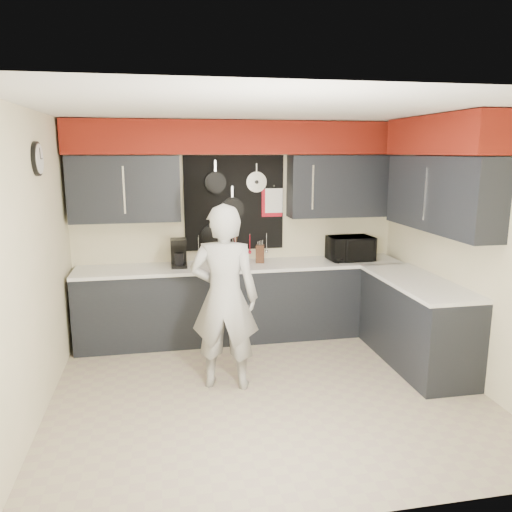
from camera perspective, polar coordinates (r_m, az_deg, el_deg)
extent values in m
plane|color=tan|center=(4.94, 1.30, -15.12)|extent=(4.00, 4.00, 0.00)
cube|color=beige|center=(6.20, -2.03, 3.09)|extent=(4.00, 0.01, 2.60)
cube|color=black|center=(5.93, -14.75, 7.42)|extent=(1.24, 0.32, 0.75)
cube|color=black|center=(6.31, 9.83, 7.88)|extent=(1.34, 0.32, 0.75)
cube|color=maroon|center=(5.95, -1.84, 13.36)|extent=(3.94, 0.36, 0.38)
cube|color=black|center=(6.14, -2.50, 6.06)|extent=(1.22, 0.03, 1.15)
cylinder|color=black|center=(6.05, -4.65, 8.37)|extent=(0.26, 0.04, 0.26)
cylinder|color=black|center=(6.10, -2.72, 5.32)|extent=(0.30, 0.04, 0.30)
cylinder|color=black|center=(6.11, -5.11, 2.36)|extent=(0.27, 0.04, 0.27)
cylinder|color=silver|center=(6.13, 0.05, 8.45)|extent=(0.25, 0.02, 0.25)
cube|color=#AC0D1B|center=(6.20, 1.85, 6.08)|extent=(0.26, 0.01, 0.34)
cube|color=white|center=(6.19, 2.06, 6.35)|extent=(0.22, 0.01, 0.30)
cylinder|color=silver|center=(6.13, -6.59, 1.32)|extent=(0.01, 0.01, 0.20)
cylinder|color=silver|center=(6.15, -4.62, 1.39)|extent=(0.01, 0.01, 0.20)
cylinder|color=silver|center=(6.18, -2.66, 1.46)|extent=(0.01, 0.01, 0.20)
cylinder|color=silver|center=(6.21, -0.72, 1.53)|extent=(0.01, 0.01, 0.20)
cylinder|color=silver|center=(6.25, 1.20, 1.59)|extent=(0.01, 0.01, 0.20)
cube|color=beige|center=(5.29, 23.00, 0.64)|extent=(0.01, 3.50, 2.60)
cube|color=black|center=(5.39, 20.31, 6.68)|extent=(0.32, 1.70, 0.75)
cube|color=maroon|center=(5.37, 20.57, 12.80)|extent=(0.36, 1.70, 0.38)
cube|color=beige|center=(4.53, -24.10, -1.19)|extent=(0.01, 3.50, 2.60)
cylinder|color=black|center=(4.82, -23.74, 10.13)|extent=(0.04, 0.30, 0.30)
cylinder|color=white|center=(4.82, -23.48, 10.15)|extent=(0.01, 0.26, 0.26)
cube|color=black|center=(6.10, -1.54, -5.33)|extent=(3.90, 0.60, 0.88)
cube|color=white|center=(5.97, -1.55, -1.15)|extent=(3.90, 0.63, 0.04)
cube|color=black|center=(5.65, 17.81, -7.36)|extent=(0.60, 1.60, 0.88)
cube|color=white|center=(5.51, 17.97, -2.85)|extent=(0.63, 1.60, 0.04)
cube|color=black|center=(5.99, -1.12, -9.62)|extent=(3.90, 0.06, 0.10)
imported|color=black|center=(6.28, 10.72, 0.86)|extent=(0.55, 0.39, 0.30)
cube|color=#351811|center=(6.04, 0.46, 0.24)|extent=(0.12, 0.12, 0.21)
cylinder|color=white|center=(6.02, -2.35, 0.00)|extent=(0.14, 0.14, 0.18)
cube|color=black|center=(5.89, -8.76, -1.11)|extent=(0.19, 0.23, 0.03)
cube|color=black|center=(5.94, -8.84, 0.53)|extent=(0.18, 0.06, 0.30)
cube|color=black|center=(5.84, -8.85, 1.65)|extent=(0.19, 0.23, 0.06)
cylinder|color=black|center=(5.85, -8.78, -0.34)|extent=(0.11, 0.11, 0.14)
imported|color=#A9A9A6|center=(4.73, -3.63, -4.77)|extent=(0.74, 0.58, 1.78)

